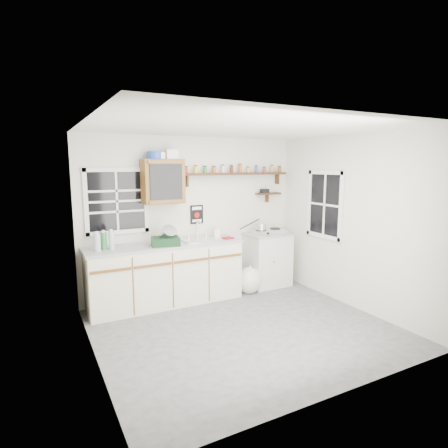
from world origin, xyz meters
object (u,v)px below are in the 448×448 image
(main_cabinet, at_px, (166,274))
(spice_shelf, at_px, (235,173))
(right_cabinet, at_px, (267,259))
(hotplate, at_px, (268,231))
(upper_cabinet, at_px, (163,181))
(dish_rack, at_px, (166,239))

(main_cabinet, relative_size, spice_shelf, 1.21)
(right_cabinet, xyz_separation_m, hotplate, (-0.01, -0.02, 0.49))
(upper_cabinet, bearing_deg, spice_shelf, 3.13)
(spice_shelf, distance_m, dish_rack, 1.64)
(dish_rack, bearing_deg, main_cabinet, 93.79)
(right_cabinet, bearing_deg, main_cabinet, -179.21)
(right_cabinet, distance_m, dish_rack, 1.94)
(right_cabinet, distance_m, hotplate, 0.49)
(dish_rack, bearing_deg, right_cabinet, 17.44)
(main_cabinet, xyz_separation_m, hotplate, (1.83, 0.01, 0.49))
(upper_cabinet, bearing_deg, right_cabinet, -3.76)
(upper_cabinet, relative_size, hotplate, 1.05)
(spice_shelf, bearing_deg, upper_cabinet, -176.87)
(right_cabinet, height_order, hotplate, hotplate)
(main_cabinet, distance_m, dish_rack, 0.57)
(main_cabinet, bearing_deg, right_cabinet, 0.79)
(dish_rack, bearing_deg, upper_cabinet, 91.35)
(upper_cabinet, xyz_separation_m, spice_shelf, (1.26, 0.07, 0.11))
(spice_shelf, xyz_separation_m, hotplate, (0.53, -0.21, -0.98))
(hotplate, bearing_deg, upper_cabinet, -176.66)
(main_cabinet, xyz_separation_m, spice_shelf, (1.30, 0.21, 1.47))
(spice_shelf, relative_size, dish_rack, 4.23)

